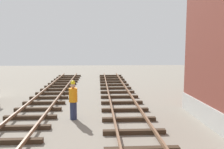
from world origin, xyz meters
name	(u,v)px	position (x,y,z in m)	size (l,w,h in m)	color
track_worker_foreground	(73,100)	(-2.09, 7.91, 0.93)	(0.40, 0.40, 1.87)	#262D4C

